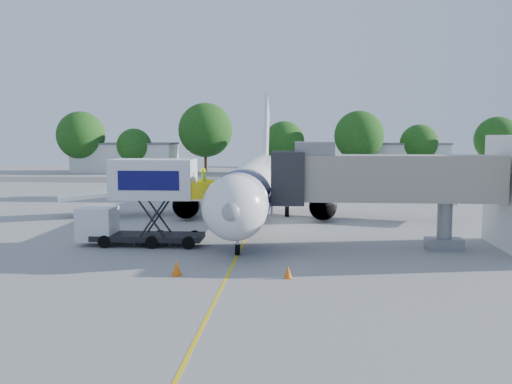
# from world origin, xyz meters

# --- Properties ---
(ground) EXTENTS (160.00, 160.00, 0.00)m
(ground) POSITION_xyz_m (0.00, 0.00, 0.00)
(ground) COLOR #979694
(ground) RESTS_ON ground
(guidance_line) EXTENTS (0.15, 70.00, 0.01)m
(guidance_line) POSITION_xyz_m (0.00, 0.00, 0.01)
(guidance_line) COLOR yellow
(guidance_line) RESTS_ON ground
(taxiway_strip) EXTENTS (120.00, 10.00, 0.01)m
(taxiway_strip) POSITION_xyz_m (0.00, 42.00, 0.00)
(taxiway_strip) COLOR #59595B
(taxiway_strip) RESTS_ON ground
(aircraft) EXTENTS (34.17, 37.73, 11.35)m
(aircraft) POSITION_xyz_m (0.00, 4.12, 2.95)
(aircraft) COLOR white
(aircraft) RESTS_ON ground
(jet_bridge) EXTENTS (13.90, 3.20, 6.60)m
(jet_bridge) POSITION_xyz_m (7.99, -7.00, 4.34)
(jet_bridge) COLOR gray
(jet_bridge) RESTS_ON ground
(catering_hiloader) EXTENTS (8.50, 2.44, 5.50)m
(catering_hiloader) POSITION_xyz_m (-6.26, -7.00, 2.76)
(catering_hiloader) COLOR black
(catering_hiloader) RESTS_ON ground
(ground_tug) EXTENTS (3.93, 2.93, 1.41)m
(ground_tug) POSITION_xyz_m (2.65, -17.31, 0.74)
(ground_tug) COLOR silver
(ground_tug) RESTS_ON ground
(safety_cone_a) EXTENTS (0.41, 0.41, 0.65)m
(safety_cone_a) POSITION_xyz_m (3.05, -14.64, 0.31)
(safety_cone_a) COLOR orange
(safety_cone_a) RESTS_ON ground
(safety_cone_b) EXTENTS (0.50, 0.50, 0.80)m
(safety_cone_b) POSITION_xyz_m (-2.56, -14.53, 0.38)
(safety_cone_b) COLOR orange
(safety_cone_b) RESTS_ON ground
(outbuilding_left) EXTENTS (18.40, 8.40, 5.30)m
(outbuilding_left) POSITION_xyz_m (-28.00, 60.00, 2.66)
(outbuilding_left) COLOR silver
(outbuilding_left) RESTS_ON ground
(outbuilding_right) EXTENTS (16.40, 7.40, 5.30)m
(outbuilding_right) POSITION_xyz_m (22.00, 62.00, 2.66)
(outbuilding_right) COLOR silver
(outbuilding_right) RESTS_ON ground
(tree_a) EXTENTS (8.55, 8.55, 10.90)m
(tree_a) POSITION_xyz_m (-35.20, 57.25, 6.62)
(tree_a) COLOR #382314
(tree_a) RESTS_ON ground
(tree_b) EXTENTS (6.17, 6.17, 7.87)m
(tree_b) POSITION_xyz_m (-25.55, 57.32, 4.77)
(tree_b) COLOR #382314
(tree_b) RESTS_ON ground
(tree_c) EXTENTS (9.78, 9.78, 12.46)m
(tree_c) POSITION_xyz_m (-13.17, 60.07, 7.57)
(tree_c) COLOR #382314
(tree_c) RESTS_ON ground
(tree_d) EXTENTS (7.17, 7.17, 9.14)m
(tree_d) POSITION_xyz_m (1.04, 58.55, 5.55)
(tree_d) COLOR #382314
(tree_d) RESTS_ON ground
(tree_e) EXTENTS (8.52, 8.52, 10.87)m
(tree_e) POSITION_xyz_m (13.94, 56.84, 6.60)
(tree_e) COLOR #382314
(tree_e) RESTS_ON ground
(tree_f) EXTENTS (6.71, 6.71, 8.56)m
(tree_f) POSITION_xyz_m (24.77, 60.15, 5.19)
(tree_f) COLOR #382314
(tree_f) RESTS_ON ground
(tree_g) EXTENTS (7.71, 7.71, 9.83)m
(tree_g) POSITION_xyz_m (37.29, 57.54, 5.97)
(tree_g) COLOR #382314
(tree_g) RESTS_ON ground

